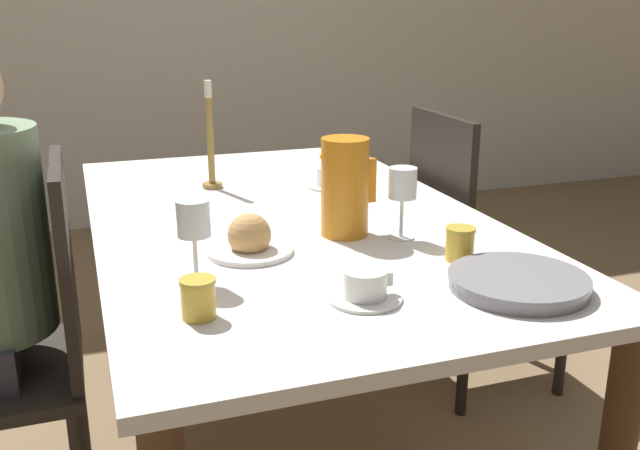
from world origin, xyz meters
name	(u,v)px	position (x,y,z in m)	size (l,w,h in m)	color
dining_table	(289,249)	(0.00, 0.00, 0.63)	(0.99, 1.67, 0.72)	silver
chair_person_side	(19,352)	(-0.68, -0.12, 0.50)	(0.42, 0.42, 0.93)	black
chair_opposite	(470,245)	(0.68, 0.20, 0.50)	(0.42, 0.42, 0.93)	black
red_pitcher	(345,186)	(0.08, -0.19, 0.84)	(0.14, 0.11, 0.24)	orange
wine_glass_water	(403,187)	(0.20, -0.26, 0.85)	(0.07, 0.07, 0.17)	white
wine_glass_juice	(194,224)	(-0.31, -0.39, 0.85)	(0.07, 0.07, 0.17)	white
teacup_near_person	(365,287)	(-0.02, -0.57, 0.75)	(0.14, 0.14, 0.06)	white
teacup_across	(330,179)	(0.21, 0.25, 0.75)	(0.14, 0.14, 0.06)	white
serving_tray	(518,282)	(0.28, -0.63, 0.74)	(0.27, 0.27, 0.03)	gray
bread_plate	(249,240)	(-0.17, -0.25, 0.75)	(0.19, 0.19, 0.10)	white
jam_jar_amber	(198,296)	(-0.33, -0.55, 0.76)	(0.06, 0.06, 0.07)	gold
jam_jar_red	(460,242)	(0.26, -0.44, 0.76)	(0.06, 0.06, 0.07)	gold
candlestick_tall	(211,147)	(-0.13, 0.36, 0.85)	(0.06, 0.06, 0.32)	olive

